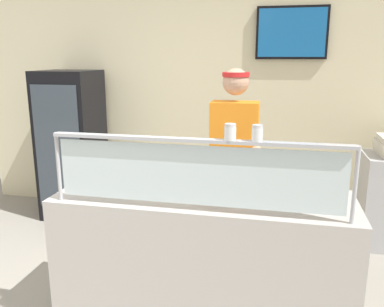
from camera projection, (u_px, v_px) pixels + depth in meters
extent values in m
plane|color=gray|center=(217.00, 272.00, 3.53)|extent=(12.00, 12.00, 0.00)
cube|color=beige|center=(238.00, 101.00, 4.56)|extent=(6.37, 0.08, 2.70)
cube|color=black|center=(292.00, 33.00, 4.21)|extent=(0.74, 0.04, 0.54)
cube|color=#1966B2|center=(292.00, 33.00, 4.19)|extent=(0.69, 0.01, 0.49)
cube|color=#BCB7B2|center=(203.00, 261.00, 2.78)|extent=(1.97, 0.65, 0.95)
cylinder|color=#B2B5BC|center=(58.00, 167.00, 2.54)|extent=(0.02, 0.02, 0.44)
cylinder|color=#B2B5BC|center=(355.00, 186.00, 2.18)|extent=(0.02, 0.02, 0.44)
cube|color=silver|center=(195.00, 175.00, 2.36)|extent=(1.71, 0.01, 0.36)
cube|color=#B2B5BC|center=(195.00, 140.00, 2.31)|extent=(1.77, 0.06, 0.02)
cylinder|color=#9EA0A8|center=(230.00, 194.00, 2.69)|extent=(0.43, 0.43, 0.01)
cylinder|color=tan|center=(230.00, 192.00, 2.69)|extent=(0.41, 0.41, 0.02)
cylinder|color=#D65B2D|center=(230.00, 190.00, 2.68)|extent=(0.35, 0.35, 0.01)
cube|color=#ADAFB7|center=(229.00, 190.00, 2.66)|extent=(0.11, 0.29, 0.01)
cylinder|color=white|center=(230.00, 133.00, 2.26)|extent=(0.07, 0.07, 0.08)
cylinder|color=white|center=(230.00, 135.00, 2.26)|extent=(0.06, 0.06, 0.05)
cylinder|color=silver|center=(230.00, 125.00, 2.25)|extent=(0.06, 0.06, 0.02)
cylinder|color=white|center=(257.00, 135.00, 2.23)|extent=(0.06, 0.06, 0.08)
cylinder|color=red|center=(257.00, 137.00, 2.23)|extent=(0.05, 0.05, 0.05)
cylinder|color=silver|center=(258.00, 126.00, 2.21)|extent=(0.06, 0.06, 0.02)
cylinder|color=#23232D|center=(219.00, 221.00, 3.45)|extent=(0.13, 0.13, 0.95)
cylinder|color=#23232D|center=(245.00, 223.00, 3.41)|extent=(0.13, 0.13, 0.95)
cube|color=orange|center=(234.00, 136.00, 3.25)|extent=(0.38, 0.21, 0.55)
sphere|color=tan|center=(236.00, 82.00, 3.15)|extent=(0.21, 0.21, 0.21)
cylinder|color=red|center=(236.00, 74.00, 3.13)|extent=(0.21, 0.21, 0.04)
cylinder|color=tan|center=(255.00, 155.00, 3.03)|extent=(0.08, 0.34, 0.08)
cube|color=black|center=(72.00, 145.00, 4.65)|extent=(0.63, 0.60, 1.69)
cube|color=#38424C|center=(58.00, 148.00, 4.35)|extent=(0.53, 0.02, 1.36)
cylinder|color=green|center=(49.00, 141.00, 4.47)|extent=(0.06, 0.06, 0.20)
cylinder|color=blue|center=(58.00, 141.00, 4.45)|extent=(0.06, 0.06, 0.20)
cylinder|color=red|center=(67.00, 142.00, 4.43)|extent=(0.06, 0.06, 0.20)
cylinder|color=red|center=(76.00, 142.00, 4.40)|extent=(0.06, 0.06, 0.20)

